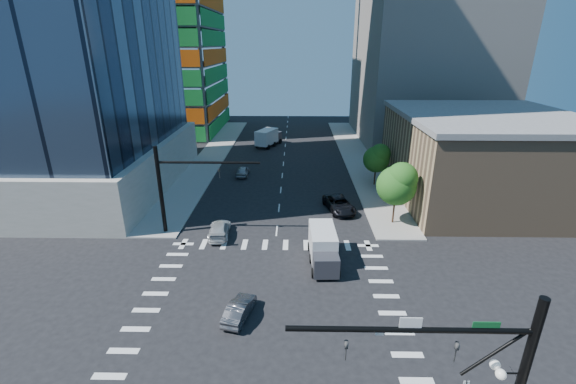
{
  "coord_description": "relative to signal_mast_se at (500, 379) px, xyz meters",
  "views": [
    {
      "loc": [
        1.84,
        -23.97,
        18.29
      ],
      "look_at": [
        1.25,
        8.0,
        5.91
      ],
      "focal_mm": 24.0,
      "sensor_mm": 36.0,
      "label": 1
    }
  ],
  "objects": [
    {
      "name": "sidewalk_ne",
      "position": [
        1.9,
        51.5,
        -4.93
      ],
      "size": [
        5.0,
        60.0,
        0.15
      ],
      "primitive_type": "cube",
      "color": "gray",
      "rests_on": "ground"
    },
    {
      "name": "commercial_building",
      "position": [
        14.4,
        33.5,
        0.31
      ],
      "size": [
        20.5,
        22.5,
        10.6
      ],
      "color": "#917254",
      "rests_on": "ground"
    },
    {
      "name": "tree_north",
      "position": [
        2.33,
        37.4,
        -1.02
      ],
      "size": [
        3.54,
        3.52,
        5.78
      ],
      "color": "#382316",
      "rests_on": "sidewalk_ne"
    },
    {
      "name": "road_markings",
      "position": [
        -10.6,
        11.5,
        -5.0
      ],
      "size": [
        20.0,
        20.0,
        0.01
      ],
      "primitive_type": "cube",
      "color": "silver",
      "rests_on": "ground"
    },
    {
      "name": "sidewalk_nw",
      "position": [
        -23.1,
        51.5,
        -4.93
      ],
      "size": [
        5.0,
        60.0,
        0.15
      ],
      "primitive_type": "cube",
      "color": "gray",
      "rests_on": "ground"
    },
    {
      "name": "car_sb_near",
      "position": [
        -16.36,
        22.36,
        -4.3
      ],
      "size": [
        2.29,
        4.97,
        1.41
      ],
      "primitive_type": "imported",
      "rotation": [
        0.0,
        0.0,
        3.21
      ],
      "color": "silver",
      "rests_on": "ground"
    },
    {
      "name": "construction_building",
      "position": [
        -38.02,
        73.43,
        19.6
      ],
      "size": [
        25.16,
        34.5,
        70.6
      ],
      "color": "slate",
      "rests_on": "ground"
    },
    {
      "name": "car_sb_mid",
      "position": [
        -16.44,
        41.36,
        -4.3
      ],
      "size": [
        1.76,
        4.18,
        1.41
      ],
      "primitive_type": "imported",
      "rotation": [
        0.0,
        0.0,
        3.12
      ],
      "color": "#9E9FA5",
      "rests_on": "ground"
    },
    {
      "name": "signal_mast_se",
      "position": [
        0.0,
        0.0,
        0.0
      ],
      "size": [
        10.51,
        2.48,
        9.0
      ],
      "color": "black",
      "rests_on": "sidewalk_se"
    },
    {
      "name": "box_truck_far",
      "position": [
        -13.66,
        59.29,
        -3.57
      ],
      "size": [
        4.91,
        6.72,
        3.24
      ],
      "rotation": [
        0.0,
        0.0,
        2.73
      ],
      "color": "black",
      "rests_on": "ground"
    },
    {
      "name": "box_truck_near",
      "position": [
        -6.19,
        17.17,
        -3.71
      ],
      "size": [
        2.58,
        5.66,
        2.93
      ],
      "rotation": [
        0.0,
        0.0,
        0.04
      ],
      "color": "black",
      "rests_on": "ground"
    },
    {
      "name": "car_nb_far",
      "position": [
        -3.55,
        28.84,
        -4.22
      ],
      "size": [
        3.87,
        6.13,
        1.58
      ],
      "primitive_type": "imported",
      "rotation": [
        0.0,
        0.0,
        0.24
      ],
      "color": "black",
      "rests_on": "ground"
    },
    {
      "name": "bg_building_ne",
      "position": [
        16.4,
        66.5,
        8.99
      ],
      "size": [
        24.0,
        30.0,
        28.0
      ],
      "primitive_type": "cube",
      "color": "slate",
      "rests_on": "ground"
    },
    {
      "name": "tree_south",
      "position": [
        2.03,
        25.4,
        -0.32
      ],
      "size": [
        4.16,
        4.16,
        6.82
      ],
      "color": "#382316",
      "rests_on": "sidewalk_ne"
    },
    {
      "name": "car_sb_cross",
      "position": [
        -12.64,
        9.93,
        -4.37
      ],
      "size": [
        2.21,
        4.07,
        1.27
      ],
      "primitive_type": "imported",
      "rotation": [
        0.0,
        0.0,
        2.91
      ],
      "color": "#4E4D52",
      "rests_on": "ground"
    },
    {
      "name": "signal_mast_nw",
      "position": [
        -20.6,
        23.0,
        0.49
      ],
      "size": [
        10.2,
        0.4,
        9.0
      ],
      "color": "black",
      "rests_on": "sidewalk_nw"
    },
    {
      "name": "ground",
      "position": [
        -10.6,
        11.5,
        -5.01
      ],
      "size": [
        160.0,
        160.0,
        0.0
      ],
      "primitive_type": "plane",
      "color": "black",
      "rests_on": "ground"
    }
  ]
}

